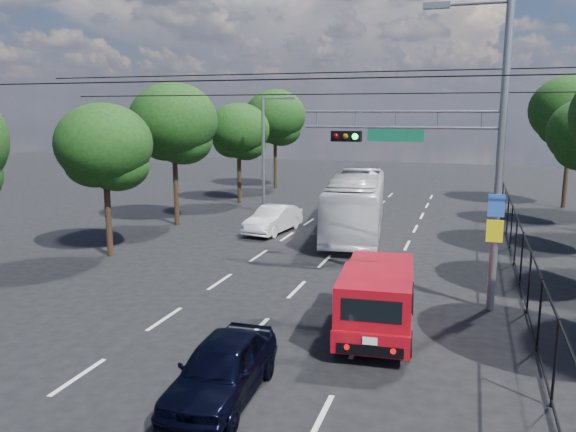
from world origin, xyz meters
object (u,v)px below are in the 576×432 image
at_px(signal_mast, 459,145).
at_px(white_bus, 356,204).
at_px(navy_hatchback, 222,369).
at_px(red_pickup, 378,297).
at_px(white_van, 273,219).

height_order(signal_mast, white_bus, signal_mast).
distance_m(signal_mast, navy_hatchback, 10.14).
height_order(red_pickup, white_bus, white_bus).
bearing_deg(white_van, signal_mast, -35.42).
height_order(signal_mast, red_pickup, signal_mast).
xyz_separation_m(red_pickup, white_bus, (-3.24, 13.03, 0.47)).
relative_size(signal_mast, white_bus, 0.87).
bearing_deg(white_bus, white_van, -170.94).
relative_size(red_pickup, white_bus, 0.50).
height_order(signal_mast, white_van, signal_mast).
xyz_separation_m(navy_hatchback, white_van, (-4.71, 16.61, 0.01)).
distance_m(navy_hatchback, white_bus, 17.86).
distance_m(signal_mast, white_van, 13.58).
bearing_deg(signal_mast, navy_hatchback, -120.37).
distance_m(red_pickup, white_van, 13.93).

